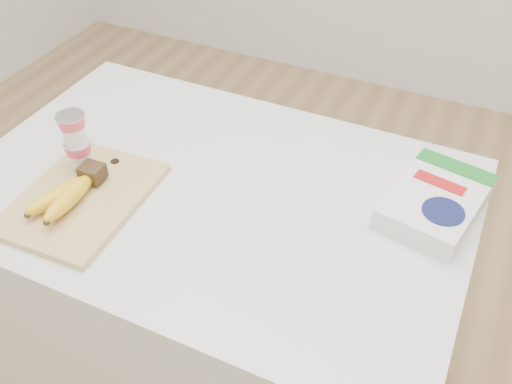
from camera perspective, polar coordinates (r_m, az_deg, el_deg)
table at (r=1.55m, az=-3.62°, el=-11.30°), size 1.11×0.74×0.83m
cutting_board at (r=1.26m, az=-16.98°, el=-0.60°), size 0.25×0.34×0.02m
bananas at (r=1.24m, az=-18.24°, el=-0.07°), size 0.09×0.19×0.06m
yogurt_stack at (r=1.28m, az=-17.55°, el=4.89°), size 0.06×0.06×0.14m
cereal_box at (r=1.23m, az=17.50°, el=-0.94°), size 0.21×0.27×0.06m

